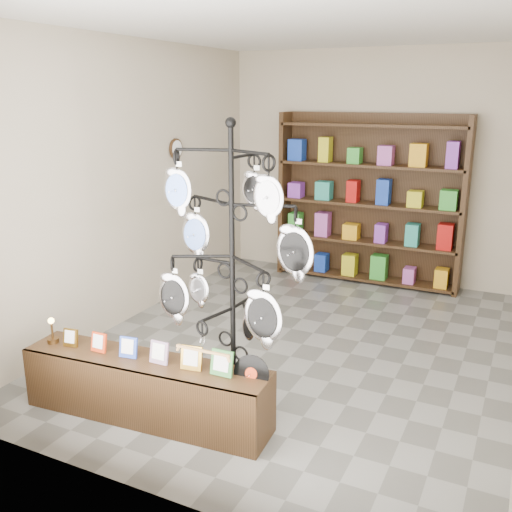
% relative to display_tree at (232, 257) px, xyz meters
% --- Properties ---
extents(ground, '(5.00, 5.00, 0.00)m').
position_rel_display_tree_xyz_m(ground, '(-0.05, 1.54, -1.32)').
color(ground, slate).
rests_on(ground, ground).
extents(room_envelope, '(5.00, 5.00, 5.00)m').
position_rel_display_tree_xyz_m(room_envelope, '(-0.05, 1.54, 0.53)').
color(room_envelope, '#B7A793').
rests_on(room_envelope, ground).
extents(display_tree, '(1.17, 1.01, 2.28)m').
position_rel_display_tree_xyz_m(display_tree, '(0.00, 0.00, 0.00)').
color(display_tree, black).
rests_on(display_tree, ground).
extents(front_shelf, '(2.01, 0.56, 0.70)m').
position_rel_display_tree_xyz_m(front_shelf, '(-0.64, -0.24, -1.07)').
color(front_shelf, black).
rests_on(front_shelf, ground).
extents(back_shelving, '(2.42, 0.36, 2.20)m').
position_rel_display_tree_xyz_m(back_shelving, '(-0.05, 3.84, -0.29)').
color(back_shelving, black).
rests_on(back_shelving, ground).
extents(wall_clocks, '(0.03, 0.24, 0.84)m').
position_rel_display_tree_xyz_m(wall_clocks, '(-2.02, 2.34, 0.18)').
color(wall_clocks, black).
rests_on(wall_clocks, ground).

